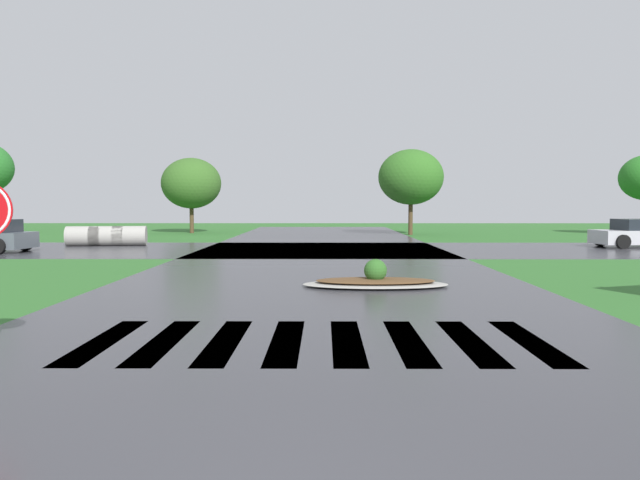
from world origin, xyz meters
TOP-DOWN VIEW (x-y plane):
  - asphalt_roadway at (0.00, 10.00)m, footprint 10.64×80.00m
  - asphalt_cross_road at (0.00, 23.90)m, footprint 90.00×9.57m
  - crosswalk_stripes at (-0.00, 5.57)m, footprint 6.75×3.11m
  - median_island at (1.36, 11.64)m, footprint 3.56×1.62m
  - drainage_pipe_stack at (-10.29, 26.28)m, footprint 3.78×1.48m
  - background_treeline at (-4.43, 38.11)m, footprint 47.94×6.77m

SIDE VIEW (x-z plane):
  - crosswalk_stripes at x=0.00m, z-range 0.00..0.01m
  - asphalt_roadway at x=0.00m, z-range 0.00..0.01m
  - asphalt_cross_road at x=0.00m, z-range 0.00..0.01m
  - median_island at x=1.36m, z-range -0.20..0.48m
  - drainage_pipe_stack at x=-10.29m, z-range 0.00..0.94m
  - background_treeline at x=-4.43m, z-range 0.70..6.96m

